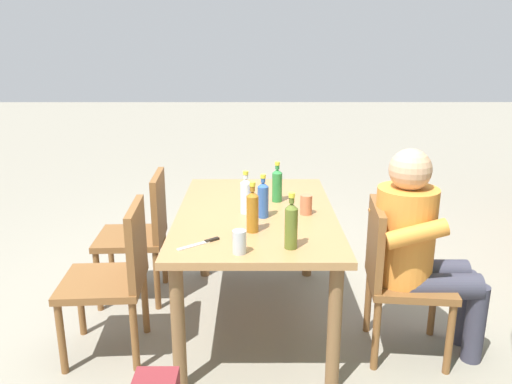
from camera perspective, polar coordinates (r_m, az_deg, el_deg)
name	(u,v)px	position (r m, az deg, el deg)	size (l,w,h in m)	color
ground_plane	(256,320)	(3.36, 0.00, -14.05)	(24.00, 24.00, 0.00)	gray
dining_table	(256,226)	(3.08, 0.00, -3.78)	(1.48, 0.93, 0.73)	#A37547
chair_far_right	(395,272)	(2.95, 15.25, -8.56)	(0.48, 0.48, 0.87)	brown
chair_near_left	(142,229)	(3.53, -12.55, -4.09)	(0.46, 0.46, 0.87)	brown
chair_near_right	(117,272)	(2.94, -15.25, -8.62)	(0.47, 0.47, 0.87)	brown
person_in_white_shirt	(418,244)	(2.90, 17.62, -5.55)	(0.47, 0.61, 1.18)	orange
bottle_olive	(291,225)	(2.49, 3.94, -3.65)	(0.06, 0.06, 0.28)	#566623
bottle_clear	(246,195)	(2.99, -1.14, -0.35)	(0.06, 0.06, 0.25)	white
bottle_amber	(253,211)	(2.70, -0.39, -2.08)	(0.06, 0.06, 0.27)	#996019
bottle_green	(277,185)	(3.21, 2.37, 0.84)	(0.06, 0.06, 0.26)	#287A38
bottle_blue	(263,199)	(2.92, 0.79, -0.78)	(0.06, 0.06, 0.25)	#2D56A3
cup_terracotta	(306,205)	(3.00, 5.60, -1.42)	(0.07, 0.07, 0.12)	#BC6B47
cup_steel	(239,242)	(2.45, -1.86, -5.58)	(0.07, 0.07, 0.12)	#B2B7BC
table_knife	(202,243)	(2.59, -6.04, -5.66)	(0.16, 0.20, 0.01)	silver
backpack_by_far_side	(235,229)	(4.26, -2.31, -4.15)	(0.32, 0.20, 0.43)	#2D4784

